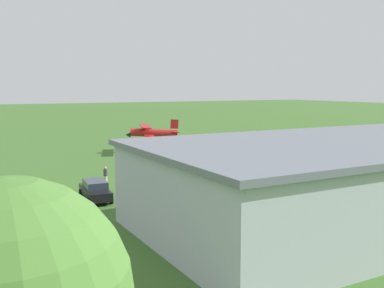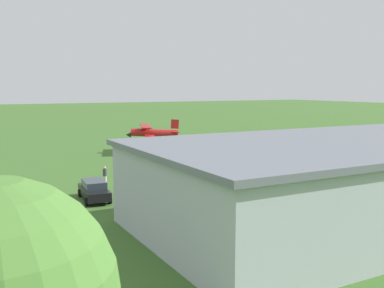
# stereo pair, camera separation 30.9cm
# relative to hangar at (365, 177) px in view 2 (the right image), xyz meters

# --- Properties ---
(ground_plane) EXTENTS (400.00, 400.00, 0.00)m
(ground_plane) POSITION_rel_hangar_xyz_m (-4.00, -41.09, -2.80)
(ground_plane) COLOR #3D6628
(hangar) EXTENTS (32.15, 15.37, 5.58)m
(hangar) POSITION_rel_hangar_xyz_m (0.00, 0.00, 0.00)
(hangar) COLOR #B7BCC6
(hangar) RESTS_ON ground_plane
(biplane) EXTENTS (7.55, 7.24, 3.54)m
(biplane) POSITION_rel_hangar_xyz_m (0.33, -36.45, -0.04)
(biplane) COLOR #B21E1E
(car_grey) EXTENTS (2.08, 4.54, 1.63)m
(car_grey) POSITION_rel_hangar_xyz_m (-14.20, -15.32, -1.96)
(car_grey) COLOR slate
(car_grey) RESTS_ON ground_plane
(car_black) EXTENTS (2.37, 4.82, 1.62)m
(car_black) POSITION_rel_hangar_xyz_m (15.33, -13.54, -1.96)
(car_black) COLOR black
(car_black) RESTS_ON ground_plane
(person_by_parked_cars) EXTENTS (0.49, 0.49, 1.77)m
(person_by_parked_cars) POSITION_rel_hangar_xyz_m (12.90, -18.45, -1.91)
(person_by_parked_cars) COLOR beige
(person_by_parked_cars) RESTS_ON ground_plane
(person_crossing_taxiway) EXTENTS (0.53, 0.53, 1.67)m
(person_crossing_taxiway) POSITION_rel_hangar_xyz_m (1.42, -17.74, -1.96)
(person_crossing_taxiway) COLOR #72338C
(person_crossing_taxiway) RESTS_ON ground_plane
(person_beside_truck) EXTENTS (0.53, 0.53, 1.60)m
(person_beside_truck) POSITION_rel_hangar_xyz_m (-17.00, -12.88, -2.01)
(person_beside_truck) COLOR #72338C
(person_beside_truck) RESTS_ON ground_plane
(person_at_fence_line) EXTENTS (0.44, 0.44, 1.64)m
(person_at_fence_line) POSITION_rel_hangar_xyz_m (-10.43, -14.87, -1.98)
(person_at_fence_line) COLOR navy
(person_at_fence_line) RESTS_ON ground_plane
(person_walking_on_apron) EXTENTS (0.53, 0.53, 1.55)m
(person_walking_on_apron) POSITION_rel_hangar_xyz_m (-5.81, -18.24, -2.03)
(person_walking_on_apron) COLOR beige
(person_walking_on_apron) RESTS_ON ground_plane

